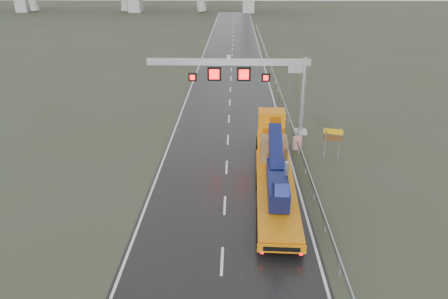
{
  "coord_description": "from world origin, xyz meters",
  "views": [
    {
      "loc": [
        0.61,
        -21.42,
        14.68
      ],
      "look_at": [
        -0.1,
        6.05,
        3.2
      ],
      "focal_mm": 35.0,
      "sensor_mm": 36.0,
      "label": 1
    }
  ],
  "objects_px": {
    "sign_gantry": "(252,75)",
    "heavy_haul_truck": "(274,159)",
    "striped_barrier": "(297,143)",
    "exit_sign_pair": "(333,138)"
  },
  "relations": [
    {
      "from": "exit_sign_pair",
      "to": "striped_barrier",
      "type": "distance_m",
      "value": 3.52
    },
    {
      "from": "sign_gantry",
      "to": "striped_barrier",
      "type": "relative_size",
      "value": 12.74
    },
    {
      "from": "sign_gantry",
      "to": "heavy_haul_truck",
      "type": "relative_size",
      "value": 0.86
    },
    {
      "from": "sign_gantry",
      "to": "striped_barrier",
      "type": "bearing_deg",
      "value": -45.23
    },
    {
      "from": "heavy_haul_truck",
      "to": "striped_barrier",
      "type": "distance_m",
      "value": 6.35
    },
    {
      "from": "sign_gantry",
      "to": "striped_barrier",
      "type": "height_order",
      "value": "sign_gantry"
    },
    {
      "from": "sign_gantry",
      "to": "heavy_haul_truck",
      "type": "bearing_deg",
      "value": -81.49
    },
    {
      "from": "heavy_haul_truck",
      "to": "exit_sign_pair",
      "type": "relative_size",
      "value": 6.48
    },
    {
      "from": "exit_sign_pair",
      "to": "heavy_haul_truck",
      "type": "bearing_deg",
      "value": -126.83
    },
    {
      "from": "heavy_haul_truck",
      "to": "striped_barrier",
      "type": "bearing_deg",
      "value": 68.51
    }
  ]
}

